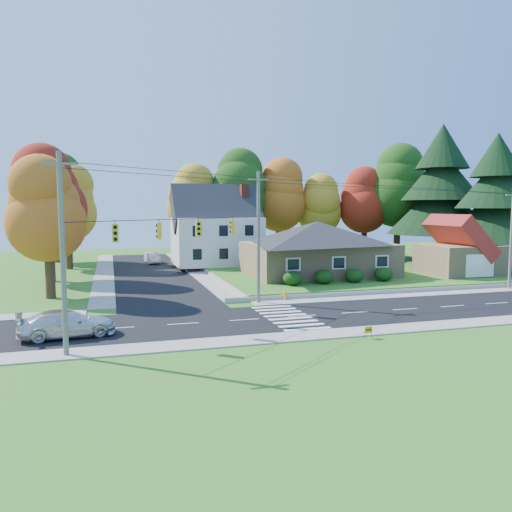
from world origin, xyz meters
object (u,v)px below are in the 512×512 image
(white_car, at_px, (152,258))
(silver_sedan, at_px, (67,324))
(fire_hydrant, at_px, (285,296))
(ranch_house, at_px, (317,247))

(white_car, bearing_deg, silver_sedan, -107.73)
(silver_sedan, height_order, fire_hydrant, silver_sedan)
(silver_sedan, relative_size, fire_hydrant, 6.76)
(white_car, distance_m, fire_hydrant, 30.62)
(ranch_house, distance_m, white_car, 24.59)
(white_car, relative_size, fire_hydrant, 5.55)
(silver_sedan, height_order, white_car, silver_sedan)
(ranch_house, height_order, white_car, ranch_house)
(fire_hydrant, bearing_deg, silver_sedan, -155.55)
(ranch_house, xyz_separation_m, fire_hydrant, (-7.20, -10.31, -2.89))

